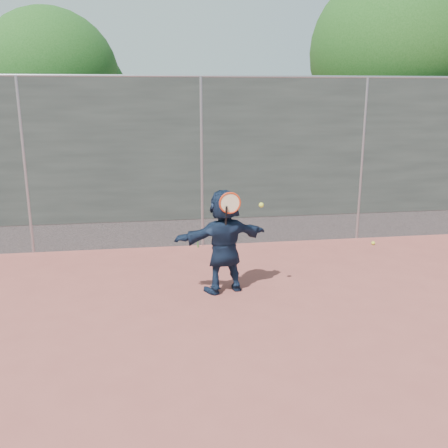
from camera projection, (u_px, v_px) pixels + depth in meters
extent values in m
plane|color=#9E4C42|center=(234.00, 331.00, 5.89)|extent=(80.00, 80.00, 0.00)
imported|color=#15223B|center=(224.00, 241.00, 6.92)|extent=(1.43, 0.76, 1.47)
sphere|color=#D2DE31|center=(373.00, 243.00, 9.23)|extent=(0.07, 0.07, 0.07)
cube|color=#38423D|center=(201.00, 150.00, 8.79)|extent=(20.00, 0.04, 2.50)
cube|color=slate|center=(202.00, 232.00, 9.18)|extent=(20.00, 0.03, 0.50)
cylinder|color=gray|center=(201.00, 76.00, 8.48)|extent=(20.00, 0.05, 0.05)
cylinder|color=gray|center=(25.00, 168.00, 8.43)|extent=(0.06, 0.06, 3.00)
cylinder|color=gray|center=(202.00, 164.00, 8.86)|extent=(0.06, 0.06, 3.00)
cylinder|color=gray|center=(362.00, 161.00, 9.29)|extent=(0.06, 0.06, 3.00)
torus|color=red|center=(230.00, 203.00, 6.59)|extent=(0.29, 0.03, 0.29)
cylinder|color=beige|center=(230.00, 203.00, 6.59)|extent=(0.25, 0.01, 0.25)
cylinder|color=black|center=(226.00, 217.00, 6.65)|extent=(0.03, 0.13, 0.33)
sphere|color=#D2DE31|center=(261.00, 205.00, 6.69)|extent=(0.07, 0.07, 0.07)
cylinder|color=#382314|center=(383.00, 156.00, 11.66)|extent=(0.28, 0.28, 2.60)
sphere|color=#23561C|center=(391.00, 53.00, 11.08)|extent=(3.60, 3.60, 3.60)
sphere|color=#23561C|center=(415.00, 70.00, 11.46)|extent=(2.52, 2.52, 2.52)
cylinder|color=#382314|center=(58.00, 166.00, 11.40)|extent=(0.28, 0.28, 2.20)
sphere|color=#23561C|center=(50.00, 79.00, 10.91)|extent=(3.00, 3.00, 3.00)
sphere|color=#23561C|center=(80.00, 93.00, 11.26)|extent=(2.10, 2.10, 2.10)
cone|color=#387226|center=(217.00, 239.00, 9.13)|extent=(0.03, 0.03, 0.26)
cone|color=#387226|center=(233.00, 237.00, 9.19)|extent=(0.03, 0.03, 0.30)
cone|color=#387226|center=(198.00, 241.00, 9.06)|extent=(0.03, 0.03, 0.22)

